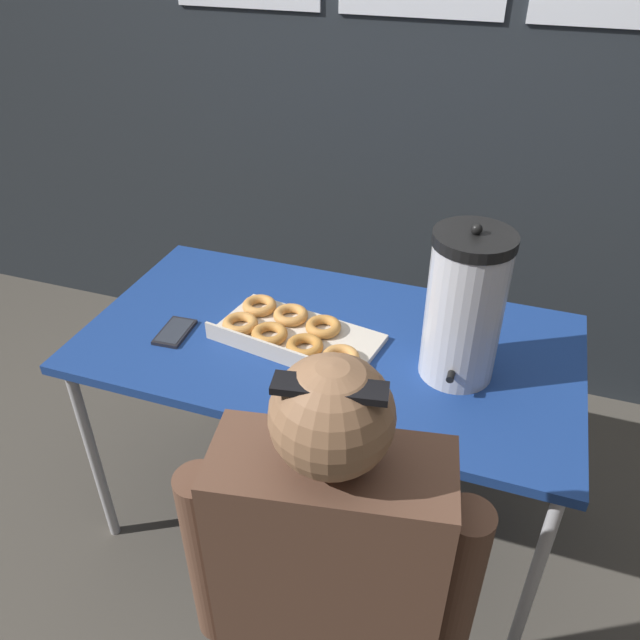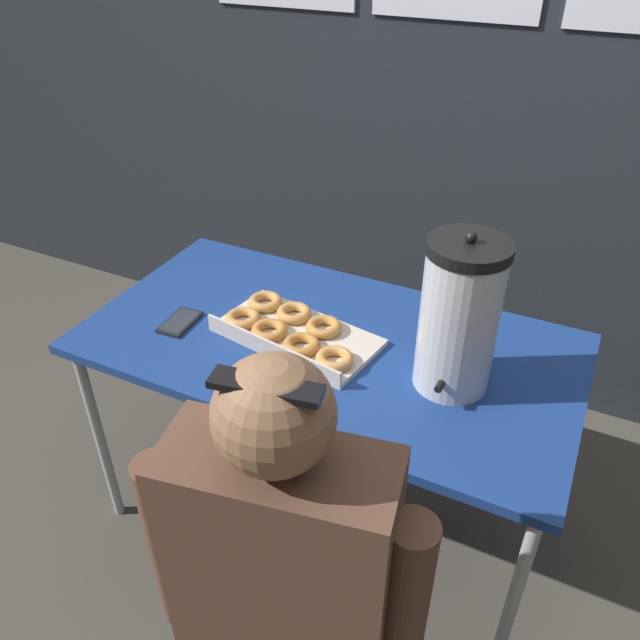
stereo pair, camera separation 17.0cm
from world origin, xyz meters
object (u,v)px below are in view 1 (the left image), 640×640
(donut_box, at_px, (292,333))
(person_seated, at_px, (329,614))
(cell_phone, at_px, (175,332))
(coffee_urn, at_px, (464,307))

(donut_box, height_order, person_seated, person_seated)
(donut_box, relative_size, person_seated, 0.40)
(cell_phone, bearing_deg, coffee_urn, 3.09)
(coffee_urn, bearing_deg, donut_box, -179.29)
(donut_box, bearing_deg, person_seated, -53.72)
(donut_box, relative_size, cell_phone, 3.48)
(coffee_urn, xyz_separation_m, person_seated, (-0.13, -0.65, -0.35))
(donut_box, distance_m, person_seated, 0.74)
(person_seated, bearing_deg, coffee_urn, -110.80)
(cell_phone, height_order, person_seated, person_seated)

